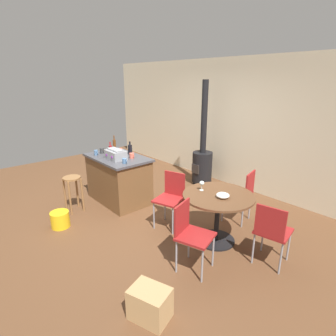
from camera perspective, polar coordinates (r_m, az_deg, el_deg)
The scene contains 23 objects.
ground_plane at distance 5.04m, azimuth -5.40°, elevation -8.78°, with size 8.80×8.80×0.00m, color brown.
back_wall at distance 6.20m, azimuth 12.12°, elevation 9.22°, with size 8.00×0.10×2.70m, color beige.
kitchen_island at distance 5.33m, azimuth -10.25°, elevation -2.20°, with size 1.27×0.80×0.89m.
wooden_stool at distance 5.11m, azimuth -19.26°, elevation -3.78°, with size 0.30×0.30×0.64m.
dining_table at distance 3.96m, azimuth 10.35°, elevation -7.79°, with size 1.00×1.00×0.74m.
folding_chair_near at distance 4.60m, azimuth 15.16°, elevation -4.82°, with size 0.48×0.48×0.88m.
folding_chair_far at distance 4.34m, azimuth 0.62°, elevation -5.74°, with size 0.51×0.51×0.87m.
folding_chair_left at distance 3.41m, azimuth 4.71°, elevation -13.06°, with size 0.51×0.51×0.87m.
folding_chair_right at distance 3.68m, azimuth 20.86°, elevation -11.98°, with size 0.47×0.47×0.85m.
wood_stove at distance 6.09m, azimuth 7.19°, elevation 1.59°, with size 0.44×0.45×2.26m.
toolbox at distance 5.00m, azimuth -10.86°, elevation 2.81°, with size 0.37×0.27×0.19m.
bottle_0 at distance 5.59m, azimuth -11.11°, elevation 4.76°, with size 0.06×0.06×0.31m.
bottle_1 at distance 5.28m, azimuth -7.92°, elevation 3.88°, with size 0.08×0.08×0.25m.
bottle_2 at distance 5.26m, azimuth -11.91°, elevation 3.65°, with size 0.06×0.06×0.26m.
cup_0 at distance 5.46m, azimuth -13.57°, elevation 3.54°, with size 0.12×0.09×0.11m.
cup_1 at distance 5.44m, azimuth -9.89°, elevation 3.61°, with size 0.11×0.08×0.08m.
cup_2 at distance 5.03m, azimuth -7.56°, elevation 2.57°, with size 0.12×0.09×0.09m.
cup_3 at distance 5.36m, azimuth -14.78°, elevation 3.12°, with size 0.11×0.07×0.10m.
cup_4 at distance 4.74m, azimuth -9.05°, elevation 1.47°, with size 0.11×0.08×0.09m.
wine_glass at distance 3.95m, azimuth 7.07°, elevation -3.21°, with size 0.07×0.07×0.14m.
serving_bowl at distance 3.79m, azimuth 11.36°, elevation -5.60°, with size 0.18×0.18×0.07m, color white.
cardboard_box at distance 3.01m, azimuth -3.80°, elevation -26.42°, with size 0.39×0.28×0.33m, color tan.
plastic_bucket at distance 4.77m, azimuth -21.59°, elevation -9.95°, with size 0.29×0.29×0.26m, color yellow.
Camera 1 is at (3.67, -2.59, 2.28)m, focal length 29.21 mm.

